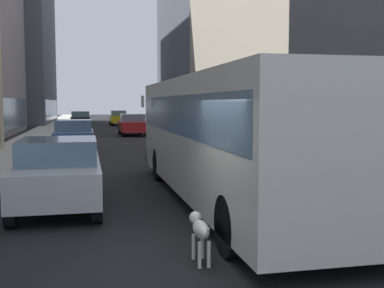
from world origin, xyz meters
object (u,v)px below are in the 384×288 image
object	(u,v)px
car_white_van	(193,137)
car_yellow_taxi	(118,118)
car_blue_hatchback	(74,136)
car_black_suv	(81,119)
transit_bus	(225,130)
dalmatian_dog	(200,229)
car_silver_sedan	(59,172)
car_red_coupe	(132,124)

from	to	relation	value
car_white_van	car_yellow_taxi	world-z (taller)	same
car_blue_hatchback	car_yellow_taxi	world-z (taller)	same
car_black_suv	car_blue_hatchback	bearing A→B (deg)	-90.00
transit_bus	car_white_van	world-z (taller)	transit_bus
car_white_van	dalmatian_dog	xyz separation A→B (m)	(-3.27, -15.15, -0.31)
car_yellow_taxi	dalmatian_dog	world-z (taller)	car_yellow_taxi
car_yellow_taxi	transit_bus	bearing A→B (deg)	-90.00
car_black_suv	car_yellow_taxi	bearing A→B (deg)	46.20
transit_bus	car_silver_sedan	bearing A→B (deg)	175.89
car_black_suv	dalmatian_dog	xyz separation A→B (m)	(2.33, -41.75, -0.31)
car_red_coupe	dalmatian_dog	distance (m)	29.08
car_yellow_taxi	dalmatian_dog	distance (m)	45.95
transit_bus	car_blue_hatchback	xyz separation A→B (m)	(-4.00, 12.94, -0.96)
car_black_suv	dalmatian_dog	distance (m)	41.82
car_blue_hatchback	car_white_van	world-z (taller)	same
car_blue_hatchback	dalmatian_dog	distance (m)	17.39
transit_bus	car_yellow_taxi	size ratio (longest dim) A/B	2.46
car_blue_hatchback	car_red_coupe	distance (m)	12.46
car_silver_sedan	car_black_suv	bearing A→B (deg)	90.00
car_red_coupe	car_silver_sedan	distance (m)	24.78
car_silver_sedan	dalmatian_dog	world-z (taller)	car_silver_sedan
car_black_suv	transit_bus	bearing A→B (deg)	-83.90
transit_bus	car_red_coupe	world-z (taller)	transit_bus
car_black_suv	car_red_coupe	bearing A→B (deg)	-72.54
car_white_van	car_red_coupe	size ratio (longest dim) A/B	0.96
car_white_van	car_red_coupe	world-z (taller)	same
car_black_suv	car_red_coupe	size ratio (longest dim) A/B	0.89
car_black_suv	car_silver_sedan	size ratio (longest dim) A/B	0.86
transit_bus	car_black_suv	distance (m)	37.68
car_blue_hatchback	car_white_van	bearing A→B (deg)	-20.46
car_silver_sedan	car_blue_hatchback	bearing A→B (deg)	90.00
car_black_suv	car_blue_hatchback	distance (m)	24.52
car_blue_hatchback	car_yellow_taxi	bearing A→B (deg)	82.06
transit_bus	car_silver_sedan	xyz separation A→B (m)	(-4.00, 0.29, -0.95)
car_blue_hatchback	car_silver_sedan	xyz separation A→B (m)	(-0.00, -12.65, 0.00)
transit_bus	car_black_suv	xyz separation A→B (m)	(-4.00, 37.46, -0.96)
car_silver_sedan	transit_bus	bearing A→B (deg)	-4.11
car_red_coupe	dalmatian_dog	size ratio (longest dim) A/B	4.63
car_blue_hatchback	car_red_coupe	xyz separation A→B (m)	(4.00, 11.80, 0.00)
car_white_van	car_red_coupe	bearing A→B (deg)	96.57
car_red_coupe	car_silver_sedan	world-z (taller)	same
dalmatian_dog	car_black_suv	bearing A→B (deg)	93.20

